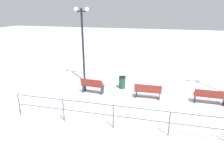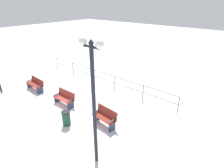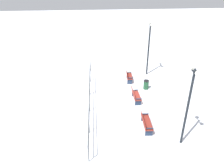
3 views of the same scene
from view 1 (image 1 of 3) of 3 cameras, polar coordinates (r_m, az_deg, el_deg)
name	(u,v)px [view 1 (image 1 of 3)]	position (r m, az deg, el deg)	size (l,w,h in m)	color
ground_plane	(148,98)	(12.22, 9.73, -3.67)	(80.00, 80.00, 0.00)	white
bench_nearest	(210,96)	(12.26, 25.29, -3.04)	(0.61, 1.69, 0.86)	maroon
bench_second	(148,91)	(11.94, 9.81, -1.90)	(0.59, 1.53, 0.90)	maroon
bench_third	(93,86)	(12.52, -5.35, -0.44)	(0.64, 1.42, 0.95)	maroon
lamppost_middle	(82,34)	(14.08, -8.09, 13.41)	(0.28, 1.00, 4.92)	black
waterfront_railing	(141,116)	(8.67, 7.83, -8.64)	(0.05, 11.58, 1.09)	#4C5156
trash_bin	(122,82)	(13.29, 2.80, 0.46)	(0.44, 0.44, 0.79)	#1E4C2D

